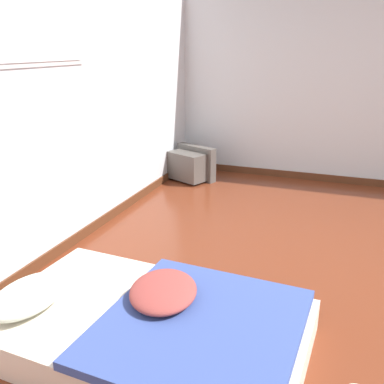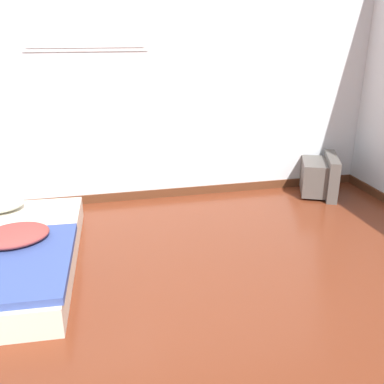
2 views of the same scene
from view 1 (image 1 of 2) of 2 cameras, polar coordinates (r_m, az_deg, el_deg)
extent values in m
cube|color=silver|center=(3.57, -17.83, 12.54)|extent=(7.79, 0.06, 2.60)
cube|color=#562D19|center=(3.87, -15.51, -6.18)|extent=(7.79, 0.02, 0.09)
cube|color=silver|center=(3.37, -20.77, 22.01)|extent=(1.12, 0.01, 0.78)
cube|color=white|center=(3.37, -20.69, 22.02)|extent=(1.05, 0.01, 0.71)
cube|color=beige|center=(2.59, -6.10, -17.80)|extent=(1.18, 1.83, 0.20)
ellipsoid|color=silver|center=(2.72, -20.98, -12.75)|extent=(0.54, 0.37, 0.14)
cube|color=#384C93|center=(2.39, 1.10, -17.39)|extent=(1.16, 1.08, 0.05)
ellipsoid|color=#993D38|center=(2.56, -3.84, -13.01)|extent=(0.57, 0.50, 0.11)
cube|color=#56514C|center=(5.42, -0.70, 3.46)|extent=(0.42, 0.54, 0.35)
cube|color=#56514C|center=(5.54, 0.58, 3.98)|extent=(0.33, 0.58, 0.43)
cube|color=#283342|center=(5.58, 0.97, 4.20)|extent=(0.19, 0.44, 0.31)
camera|label=2|loc=(3.35, 60.82, 10.40)|focal=40.00mm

